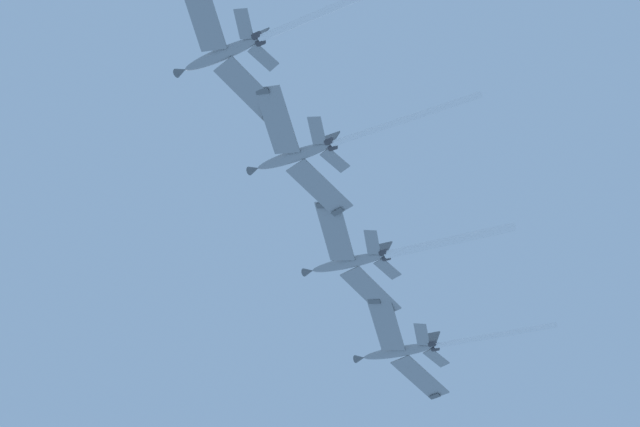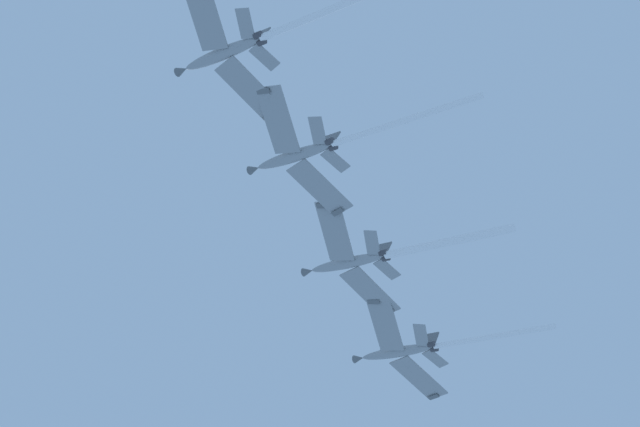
% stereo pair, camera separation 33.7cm
% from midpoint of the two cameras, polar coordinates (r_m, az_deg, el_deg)
% --- Properties ---
extents(jet_far_left, '(23.55, 25.47, 14.17)m').
position_cam_midpoint_polar(jet_far_left, '(107.54, -4.54, 10.73)').
color(jet_far_left, gray).
extents(jet_inner_left, '(23.14, 25.36, 14.48)m').
position_cam_midpoint_polar(jet_inner_left, '(111.14, -0.13, 4.15)').
color(jet_inner_left, gray).
extents(jet_centre, '(22.41, 23.90, 13.38)m').
position_cam_midpoint_polar(jet_centre, '(118.95, 3.78, -2.73)').
color(jet_centre, gray).
extents(jet_inner_right, '(21.74, 23.64, 13.11)m').
position_cam_midpoint_polar(jet_inner_right, '(128.48, 6.13, -8.55)').
color(jet_inner_right, gray).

